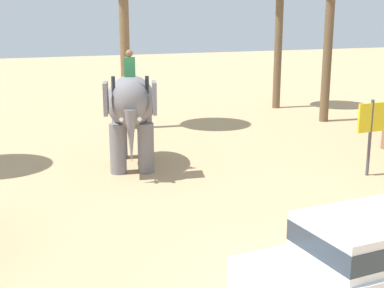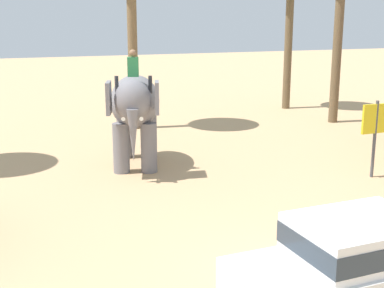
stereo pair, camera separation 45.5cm
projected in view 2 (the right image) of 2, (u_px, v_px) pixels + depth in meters
name	position (u px, v px, depth m)	size (l,w,h in m)	color
car_sedan_foreground	(354.00, 264.00, 8.54)	(4.13, 1.93, 1.70)	white
elephant_with_mahout	(135.00, 107.00, 17.05)	(2.56, 4.02, 3.88)	slate
signboard_yellow	(376.00, 124.00, 15.93)	(1.00, 0.10, 2.40)	#4C4C51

